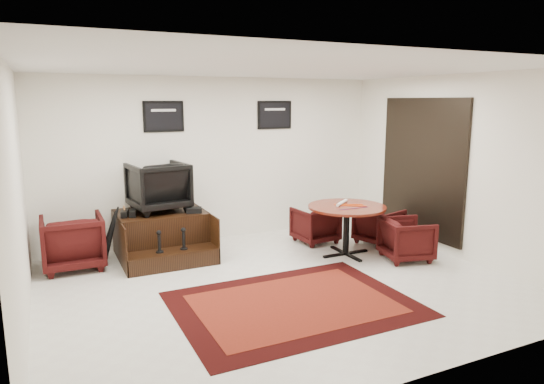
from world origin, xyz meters
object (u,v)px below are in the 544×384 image
Objects in this scene: meeting_table at (347,212)px; table_chair_window at (379,224)px; shine_podium at (162,236)px; table_chair_back at (315,223)px; armchair_side at (73,239)px; table_chair_corner at (407,237)px; shine_chair at (158,184)px.

table_chair_window is (0.87, 0.29, -0.36)m from meeting_table.
shine_podium is at bearing 155.38° from meeting_table.
shine_podium reaches higher than table_chair_back.
armchair_side is at bearing 62.98° from table_chair_window.
table_chair_back is at bearing 42.75° from table_chair_corner.
armchair_side is at bearing -0.71° from shine_chair.
table_chair_corner is (3.33, -1.94, -0.77)m from shine_chair.
shine_podium is 0.81m from shine_chair.
shine_podium is 2.05× the size of table_chair_window.
armchair_side reaches higher than table_chair_back.
shine_chair is 1.48m from armchair_side.
shine_chair is at bearing 56.81° from table_chair_window.
table_chair_corner reaches higher than table_chair_back.
armchair_side is (-1.30, -0.16, -0.69)m from shine_chair.
table_chair_window is at bearing 18.65° from meeting_table.
shine_chair reaches higher than table_chair_corner.
table_chair_back is (2.54, -0.38, 0.02)m from shine_podium.
shine_chair reaches higher than table_chair_back.
table_chair_back is 0.96× the size of table_chair_corner.
shine_podium is 3.61m from table_chair_window.
table_chair_corner is (3.33, -1.79, 0.03)m from shine_podium.
shine_podium is at bearing 75.36° from table_chair_corner.
table_chair_corner is (4.63, -1.78, -0.08)m from armchair_side.
meeting_table is at bearing 145.31° from shine_chair.
armchair_side is 3.86m from table_chair_back.
meeting_table reaches higher than table_chair_corner.
meeting_table is at bearing 163.35° from armchair_side.
shine_podium is at bearing -13.40° from table_chair_back.
table_chair_corner is at bearing 114.22° from table_chair_back.
shine_chair is (0.00, 0.14, 0.80)m from shine_podium.
table_chair_back is at bearing 95.59° from meeting_table.
shine_chair is at bearing 90.00° from shine_podium.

